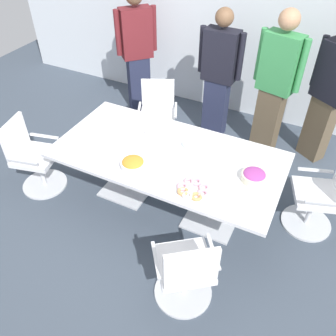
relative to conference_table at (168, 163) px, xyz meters
The scene contains 16 objects.
ground_plane 0.63m from the conference_table, ahead, with size 10.00×10.00×0.01m, color #3D4754.
back_wall 2.52m from the conference_table, 90.00° to the left, with size 8.00×0.10×2.80m, color silver.
conference_table is the anchor object (origin of this frame).
office_chair_0 1.23m from the conference_table, 56.42° to the right, with size 0.76×0.76×0.91m.
office_chair_1 1.64m from the conference_table, 15.09° to the left, with size 0.68×0.68×0.91m.
office_chair_2 1.23m from the conference_table, 123.06° to the left, with size 0.72×0.72×0.91m.
office_chair_3 1.64m from the conference_table, 165.08° to the right, with size 0.65×0.65×0.91m.
person_standing_0 2.22m from the conference_table, 128.39° to the left, with size 0.48×0.50×1.85m.
person_standing_1 1.66m from the conference_table, 91.83° to the left, with size 0.61×0.23×1.78m.
person_standing_2 1.77m from the conference_table, 65.82° to the left, with size 0.61×0.32×1.88m.
person_standing_3 2.20m from the conference_table, 51.74° to the left, with size 0.56×0.42×1.83m.
snack_bowl_chips_orange 0.46m from the conference_table, 119.41° to the right, with size 0.25×0.25×0.12m.
snack_bowl_candy_mix 0.93m from the conference_table, ahead, with size 0.24×0.24×0.11m.
donut_platter 0.62m from the conference_table, 41.23° to the right, with size 0.31×0.31×0.04m.
plate_stack 0.32m from the conference_table, 55.86° to the left, with size 0.19×0.19×0.04m.
napkin_pile 0.42m from the conference_table, 136.56° to the left, with size 0.17×0.17×0.07m, color white.
Camera 1 is at (1.29, -2.58, 3.05)m, focal length 37.57 mm.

